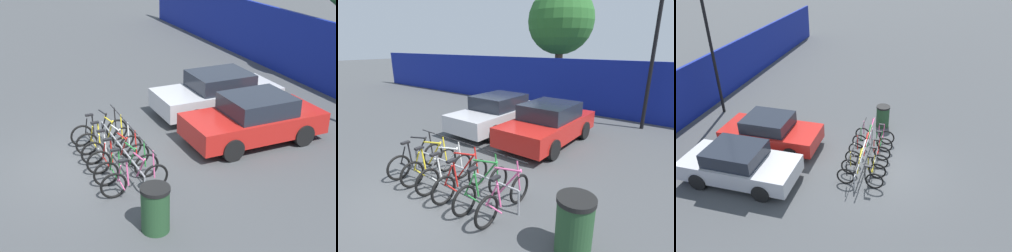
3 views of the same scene
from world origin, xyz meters
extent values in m
plane|color=#424447|center=(0.00, 0.00, 0.00)|extent=(120.00, 120.00, 0.00)
cube|color=navy|center=(0.00, 9.50, 1.32)|extent=(36.00, 0.16, 2.65)
cylinder|color=gray|center=(0.29, 0.68, 0.55)|extent=(3.49, 0.04, 0.04)
cylinder|color=gray|center=(-1.46, 0.68, 0.28)|extent=(0.04, 0.04, 0.55)
cylinder|color=gray|center=(2.04, 0.68, 0.28)|extent=(0.04, 0.04, 0.55)
torus|color=black|center=(-1.21, 0.00, 0.33)|extent=(0.06, 0.66, 0.66)
torus|color=black|center=(-1.21, 1.05, 0.33)|extent=(0.06, 0.66, 0.66)
cylinder|color=black|center=(-1.21, 0.68, 0.65)|extent=(0.60, 0.04, 0.76)
cylinder|color=black|center=(-1.21, 0.63, 0.96)|extent=(0.68, 0.04, 0.16)
cylinder|color=black|center=(-1.21, 0.35, 0.59)|extent=(0.14, 0.04, 0.63)
cylinder|color=black|center=(-1.21, 0.15, 0.61)|extent=(0.32, 0.03, 0.58)
cylinder|color=black|center=(-1.21, 0.20, 0.31)|extent=(0.40, 0.03, 0.08)
cylinder|color=black|center=(-1.21, 1.01, 0.68)|extent=(0.12, 0.04, 0.69)
cylinder|color=black|center=(-1.21, 0.97, 1.04)|extent=(0.52, 0.03, 0.03)
cube|color=black|center=(-1.21, 0.25, 0.93)|extent=(0.10, 0.22, 0.05)
torus|color=black|center=(-0.62, 0.00, 0.33)|extent=(0.06, 0.66, 0.66)
torus|color=black|center=(-0.62, 1.05, 0.33)|extent=(0.06, 0.66, 0.66)
cylinder|color=yellow|center=(-0.62, 0.68, 0.65)|extent=(0.60, 0.04, 0.76)
cylinder|color=yellow|center=(-0.62, 0.63, 0.96)|extent=(0.68, 0.04, 0.16)
cylinder|color=yellow|center=(-0.62, 0.35, 0.59)|extent=(0.14, 0.04, 0.63)
cylinder|color=yellow|center=(-0.62, 0.15, 0.61)|extent=(0.32, 0.03, 0.58)
cylinder|color=yellow|center=(-0.62, 0.20, 0.31)|extent=(0.40, 0.03, 0.08)
cylinder|color=yellow|center=(-0.62, 1.01, 0.68)|extent=(0.12, 0.04, 0.69)
cylinder|color=black|center=(-0.62, 0.97, 1.04)|extent=(0.52, 0.03, 0.03)
cube|color=black|center=(-0.62, 0.25, 0.93)|extent=(0.10, 0.22, 0.05)
torus|color=black|center=(-0.02, 0.00, 0.33)|extent=(0.06, 0.66, 0.66)
torus|color=black|center=(-0.02, 1.05, 0.33)|extent=(0.06, 0.66, 0.66)
cylinder|color=silver|center=(-0.02, 0.68, 0.65)|extent=(0.60, 0.04, 0.76)
cylinder|color=silver|center=(-0.02, 0.63, 0.96)|extent=(0.68, 0.04, 0.16)
cylinder|color=silver|center=(-0.02, 0.35, 0.59)|extent=(0.14, 0.04, 0.63)
cylinder|color=silver|center=(-0.02, 0.15, 0.61)|extent=(0.32, 0.03, 0.58)
cylinder|color=silver|center=(-0.02, 0.20, 0.31)|extent=(0.40, 0.03, 0.08)
cylinder|color=silver|center=(-0.02, 1.01, 0.68)|extent=(0.12, 0.04, 0.69)
cylinder|color=black|center=(-0.02, 0.97, 1.04)|extent=(0.52, 0.03, 0.03)
cube|color=black|center=(-0.02, 0.25, 0.93)|extent=(0.10, 0.22, 0.05)
torus|color=black|center=(0.55, 0.00, 0.33)|extent=(0.06, 0.66, 0.66)
torus|color=black|center=(0.55, 1.05, 0.33)|extent=(0.06, 0.66, 0.66)
cylinder|color=red|center=(0.55, 0.68, 0.65)|extent=(0.60, 0.04, 0.76)
cylinder|color=red|center=(0.55, 0.63, 0.96)|extent=(0.68, 0.04, 0.16)
cylinder|color=red|center=(0.55, 0.35, 0.59)|extent=(0.14, 0.04, 0.63)
cylinder|color=red|center=(0.55, 0.15, 0.61)|extent=(0.32, 0.03, 0.58)
cylinder|color=red|center=(0.55, 0.20, 0.31)|extent=(0.40, 0.03, 0.08)
cylinder|color=red|center=(0.55, 1.01, 0.68)|extent=(0.12, 0.04, 0.69)
cylinder|color=black|center=(0.55, 0.97, 1.04)|extent=(0.52, 0.03, 0.03)
cube|color=black|center=(0.55, 0.25, 0.93)|extent=(0.10, 0.22, 0.05)
torus|color=black|center=(1.19, 0.00, 0.33)|extent=(0.06, 0.66, 0.66)
torus|color=black|center=(1.19, 1.05, 0.33)|extent=(0.06, 0.66, 0.66)
cylinder|color=#288438|center=(1.19, 0.68, 0.65)|extent=(0.60, 0.04, 0.76)
cylinder|color=#288438|center=(1.19, 0.63, 0.96)|extent=(0.68, 0.04, 0.16)
cylinder|color=#288438|center=(1.19, 0.35, 0.59)|extent=(0.14, 0.04, 0.63)
cylinder|color=#288438|center=(1.19, 0.15, 0.61)|extent=(0.32, 0.03, 0.58)
cylinder|color=#288438|center=(1.19, 0.20, 0.31)|extent=(0.40, 0.03, 0.08)
cylinder|color=#288438|center=(1.19, 1.01, 0.68)|extent=(0.12, 0.04, 0.69)
cylinder|color=black|center=(1.19, 0.97, 1.04)|extent=(0.52, 0.03, 0.03)
cube|color=black|center=(1.19, 0.25, 0.93)|extent=(0.10, 0.22, 0.05)
torus|color=black|center=(1.79, 0.00, 0.33)|extent=(0.06, 0.66, 0.66)
torus|color=black|center=(1.79, 1.05, 0.33)|extent=(0.06, 0.66, 0.66)
cylinder|color=#E55993|center=(1.79, 0.68, 0.65)|extent=(0.60, 0.04, 0.76)
cylinder|color=#E55993|center=(1.79, 0.63, 0.96)|extent=(0.68, 0.04, 0.16)
cylinder|color=#E55993|center=(1.79, 0.35, 0.59)|extent=(0.14, 0.04, 0.63)
cylinder|color=#E55993|center=(1.79, 0.15, 0.61)|extent=(0.32, 0.03, 0.58)
cylinder|color=#E55993|center=(1.79, 0.20, 0.31)|extent=(0.40, 0.03, 0.08)
cylinder|color=#E55993|center=(1.79, 1.01, 0.68)|extent=(0.12, 0.04, 0.69)
cylinder|color=black|center=(1.79, 0.97, 1.04)|extent=(0.52, 0.03, 0.03)
cube|color=black|center=(1.79, 0.25, 0.93)|extent=(0.10, 0.22, 0.05)
cube|color=#B7B7BC|center=(-1.94, 4.78, 0.57)|extent=(1.80, 4.17, 0.62)
cube|color=#1E232D|center=(-1.94, 4.88, 1.14)|extent=(1.58, 1.92, 0.52)
cylinder|color=black|center=(-2.79, 5.99, 0.32)|extent=(0.20, 0.64, 0.64)
cylinder|color=black|center=(-1.08, 5.99, 0.32)|extent=(0.20, 0.64, 0.64)
cylinder|color=black|center=(-2.79, 3.57, 0.32)|extent=(0.20, 0.64, 0.64)
cylinder|color=black|center=(-1.08, 3.57, 0.32)|extent=(0.20, 0.64, 0.64)
cube|color=red|center=(0.43, 4.67, 0.57)|extent=(1.80, 4.05, 0.62)
cube|color=#1E232D|center=(0.43, 4.77, 1.14)|extent=(1.58, 1.86, 0.52)
cylinder|color=black|center=(-0.42, 5.85, 0.32)|extent=(0.20, 0.64, 0.64)
cylinder|color=black|center=(1.29, 5.85, 0.32)|extent=(0.20, 0.64, 0.64)
cylinder|color=black|center=(-0.42, 3.50, 0.32)|extent=(0.20, 0.64, 0.64)
cylinder|color=black|center=(1.29, 3.50, 0.32)|extent=(0.20, 0.64, 0.64)
cylinder|color=black|center=(2.70, 8.50, 3.68)|extent=(0.14, 0.14, 7.35)
cylinder|color=#234728|center=(3.32, 0.42, 0.47)|extent=(0.60, 0.60, 0.95)
cylinder|color=black|center=(3.32, 0.42, 0.99)|extent=(0.63, 0.63, 0.08)
cylinder|color=brown|center=(-2.68, 11.30, 1.61)|extent=(0.44, 0.44, 3.22)
sphere|color=#286028|center=(-2.68, 11.30, 4.60)|extent=(3.69, 3.69, 3.69)
camera|label=1|loc=(10.86, -2.60, 5.96)|focal=50.00mm
camera|label=2|loc=(4.64, -3.06, 3.31)|focal=28.00mm
camera|label=3|loc=(-10.17, -1.26, 7.72)|focal=35.00mm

